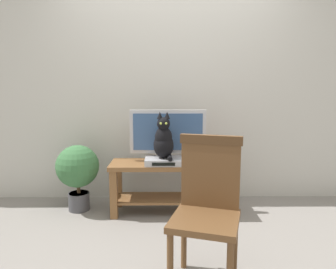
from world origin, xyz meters
TOP-DOWN VIEW (x-y plane):
  - ground_plane at (0.00, 0.00)m, footprint 12.00×12.00m
  - back_wall at (0.00, 1.01)m, footprint 7.00×0.12m
  - tv_stand at (-0.07, 0.51)m, footprint 1.16×0.41m
  - tv at (-0.07, 0.59)m, footprint 0.77×0.20m
  - media_box at (-0.11, 0.46)m, footprint 0.36×0.29m
  - cat at (-0.11, 0.44)m, footprint 0.20×0.29m
  - wooden_chair at (0.17, -0.63)m, footprint 0.51×0.51m
  - book_stack at (0.32, 0.55)m, footprint 0.26×0.21m
  - potted_plant at (-1.00, 0.57)m, footprint 0.44×0.44m

SIDE VIEW (x-z plane):
  - ground_plane at x=0.00m, z-range 0.00..0.00m
  - tv_stand at x=-0.07m, z-range 0.10..0.62m
  - potted_plant at x=-1.00m, z-range 0.09..0.77m
  - wooden_chair at x=0.17m, z-range 0.07..1.02m
  - media_box at x=-0.11m, z-range 0.52..0.58m
  - book_stack at x=0.32m, z-range 0.52..0.65m
  - cat at x=-0.11m, z-range 0.53..0.99m
  - tv at x=-0.07m, z-range 0.54..1.06m
  - back_wall at x=0.00m, z-range 0.00..2.80m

